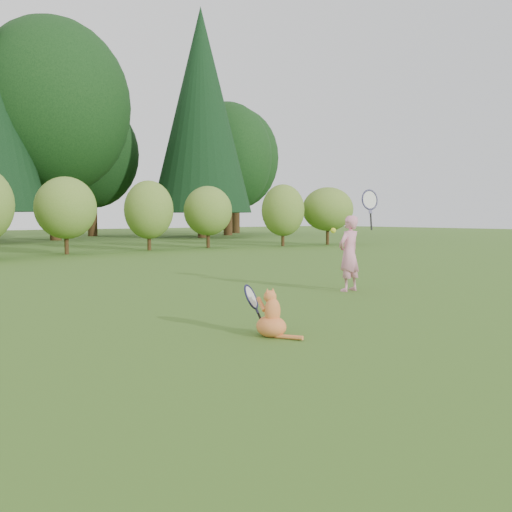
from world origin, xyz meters
TOP-DOWN VIEW (x-y plane):
  - ground at (0.00, 0.00)m, footprint 100.00×100.00m
  - shrub_row at (0.00, 13.00)m, footprint 28.00×3.00m
  - child at (2.32, 0.94)m, footprint 0.74×0.46m
  - cat at (-1.07, -1.13)m, footprint 0.39×0.77m
  - tennis_ball at (0.82, -0.17)m, footprint 0.08×0.08m

SIDE VIEW (x-z plane):
  - ground at x=0.00m, z-range 0.00..0.00m
  - cat at x=-1.07m, z-range -0.08..0.61m
  - child at x=2.32m, z-range -0.29..1.65m
  - tennis_ball at x=0.82m, z-range 1.05..1.12m
  - shrub_row at x=0.00m, z-range 0.00..2.80m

